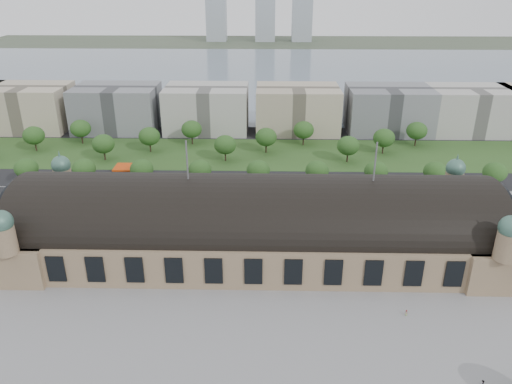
{
  "coord_description": "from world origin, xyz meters",
  "views": [
    {
      "loc": [
        3.37,
        -136.57,
        82.94
      ],
      "look_at": [
        -0.13,
        16.6,
        14.0
      ],
      "focal_mm": 35.0,
      "sensor_mm": 36.0,
      "label": 1
    }
  ],
  "objects_px": {
    "traffic_car_1": "(54,197)",
    "parked_car_6": "(188,218)",
    "petrol_station": "(136,168)",
    "parked_car_2": "(95,219)",
    "traffic_car_3": "(198,193)",
    "bus_west": "(191,205)",
    "parked_car_1": "(68,214)",
    "traffic_car_5": "(392,197)",
    "traffic_car_2": "(138,200)",
    "parked_car_5": "(203,220)",
    "pedestrian_0": "(406,313)",
    "pedestrian_4": "(483,383)",
    "bus_mid": "(296,211)",
    "bus_east": "(295,211)",
    "traffic_car_4": "(229,210)",
    "parked_car_0": "(94,219)",
    "parked_car_3": "(92,214)",
    "traffic_car_6": "(456,204)",
    "parked_car_4": "(157,220)"
  },
  "relations": [
    {
      "from": "traffic_car_1",
      "to": "parked_car_6",
      "type": "height_order",
      "value": "traffic_car_1"
    },
    {
      "from": "petrol_station",
      "to": "parked_car_2",
      "type": "bearing_deg",
      "value": -95.59
    },
    {
      "from": "petrol_station",
      "to": "traffic_car_3",
      "type": "relative_size",
      "value": 2.47
    },
    {
      "from": "parked_car_2",
      "to": "bus_west",
      "type": "distance_m",
      "value": 34.61
    },
    {
      "from": "parked_car_1",
      "to": "bus_west",
      "type": "height_order",
      "value": "bus_west"
    },
    {
      "from": "traffic_car_5",
      "to": "parked_car_1",
      "type": "height_order",
      "value": "parked_car_1"
    },
    {
      "from": "traffic_car_2",
      "to": "traffic_car_3",
      "type": "height_order",
      "value": "traffic_car_3"
    },
    {
      "from": "parked_car_5",
      "to": "pedestrian_0",
      "type": "distance_m",
      "value": 78.34
    },
    {
      "from": "pedestrian_0",
      "to": "pedestrian_4",
      "type": "relative_size",
      "value": 1.09
    },
    {
      "from": "parked_car_5",
      "to": "bus_mid",
      "type": "xyz_separation_m",
      "value": [
        33.59,
        6.0,
        1.07
      ]
    },
    {
      "from": "traffic_car_1",
      "to": "bus_mid",
      "type": "relative_size",
      "value": 0.35
    },
    {
      "from": "parked_car_5",
      "to": "bus_east",
      "type": "distance_m",
      "value": 33.66
    },
    {
      "from": "traffic_car_2",
      "to": "petrol_station",
      "type": "bearing_deg",
      "value": -158.99
    },
    {
      "from": "parked_car_5",
      "to": "pedestrian_4",
      "type": "relative_size",
      "value": 3.44
    },
    {
      "from": "parked_car_5",
      "to": "pedestrian_4",
      "type": "xyz_separation_m",
      "value": [
        69.83,
        -74.98,
        0.03
      ]
    },
    {
      "from": "traffic_car_4",
      "to": "parked_car_0",
      "type": "distance_m",
      "value": 48.77
    },
    {
      "from": "traffic_car_1",
      "to": "parked_car_0",
      "type": "distance_m",
      "value": 28.92
    },
    {
      "from": "parked_car_3",
      "to": "pedestrian_0",
      "type": "distance_m",
      "value": 114.82
    },
    {
      "from": "traffic_car_2",
      "to": "traffic_car_5",
      "type": "bearing_deg",
      "value": 99.27
    },
    {
      "from": "traffic_car_6",
      "to": "pedestrian_0",
      "type": "bearing_deg",
      "value": -23.18
    },
    {
      "from": "traffic_car_3",
      "to": "parked_car_0",
      "type": "distance_m",
      "value": 41.89
    },
    {
      "from": "pedestrian_0",
      "to": "traffic_car_1",
      "type": "bearing_deg",
      "value": 157.72
    },
    {
      "from": "traffic_car_3",
      "to": "traffic_car_5",
      "type": "distance_m",
      "value": 76.75
    },
    {
      "from": "parked_car_3",
      "to": "traffic_car_6",
      "type": "bearing_deg",
      "value": 56.34
    },
    {
      "from": "bus_east",
      "to": "traffic_car_2",
      "type": "bearing_deg",
      "value": 79.76
    },
    {
      "from": "traffic_car_6",
      "to": "parked_car_1",
      "type": "bearing_deg",
      "value": -80.25
    },
    {
      "from": "bus_mid",
      "to": "parked_car_0",
      "type": "bearing_deg",
      "value": 100.14
    },
    {
      "from": "bus_mid",
      "to": "pedestrian_0",
      "type": "relative_size",
      "value": 7.69
    },
    {
      "from": "pedestrian_4",
      "to": "bus_east",
      "type": "bearing_deg",
      "value": -111.52
    },
    {
      "from": "traffic_car_6",
      "to": "bus_east",
      "type": "distance_m",
      "value": 62.77
    },
    {
      "from": "bus_mid",
      "to": "bus_east",
      "type": "height_order",
      "value": "bus_mid"
    },
    {
      "from": "traffic_car_3",
      "to": "parked_car_4",
      "type": "bearing_deg",
      "value": 155.89
    },
    {
      "from": "traffic_car_2",
      "to": "traffic_car_3",
      "type": "bearing_deg",
      "value": 113.54
    },
    {
      "from": "traffic_car_6",
      "to": "parked_car_2",
      "type": "distance_m",
      "value": 135.05
    },
    {
      "from": "parked_car_3",
      "to": "bus_mid",
      "type": "bearing_deg",
      "value": 52.9
    },
    {
      "from": "traffic_car_6",
      "to": "parked_car_1",
      "type": "xyz_separation_m",
      "value": [
        -144.98,
        -12.3,
        0.01
      ]
    },
    {
      "from": "petrol_station",
      "to": "traffic_car_2",
      "type": "relative_size",
      "value": 2.38
    },
    {
      "from": "traffic_car_6",
      "to": "bus_mid",
      "type": "height_order",
      "value": "bus_mid"
    },
    {
      "from": "traffic_car_4",
      "to": "petrol_station",
      "type": "bearing_deg",
      "value": -131.59
    },
    {
      "from": "traffic_car_5",
      "to": "parked_car_1",
      "type": "xyz_separation_m",
      "value": [
        -121.89,
        -18.45,
        0.09
      ]
    },
    {
      "from": "pedestrian_0",
      "to": "bus_mid",
      "type": "bearing_deg",
      "value": 122.08
    },
    {
      "from": "petrol_station",
      "to": "pedestrian_4",
      "type": "bearing_deg",
      "value": -48.75
    },
    {
      "from": "traffic_car_3",
      "to": "petrol_station",
      "type": "bearing_deg",
      "value": 58.19
    },
    {
      "from": "pedestrian_4",
      "to": "parked_car_6",
      "type": "bearing_deg",
      "value": -91.44
    },
    {
      "from": "parked_car_4",
      "to": "parked_car_3",
      "type": "bearing_deg",
      "value": -128.48
    },
    {
      "from": "pedestrian_0",
      "to": "traffic_car_5",
      "type": "bearing_deg",
      "value": 88.05
    },
    {
      "from": "parked_car_6",
      "to": "traffic_car_1",
      "type": "bearing_deg",
      "value": -132.78
    },
    {
      "from": "traffic_car_6",
      "to": "parked_car_0",
      "type": "height_order",
      "value": "parked_car_0"
    },
    {
      "from": "petrol_station",
      "to": "parked_car_1",
      "type": "xyz_separation_m",
      "value": [
        -15.13,
        -40.71,
        -2.17
      ]
    },
    {
      "from": "parked_car_6",
      "to": "bus_east",
      "type": "xyz_separation_m",
      "value": [
        38.66,
        4.19,
        1.04
      ]
    }
  ]
}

